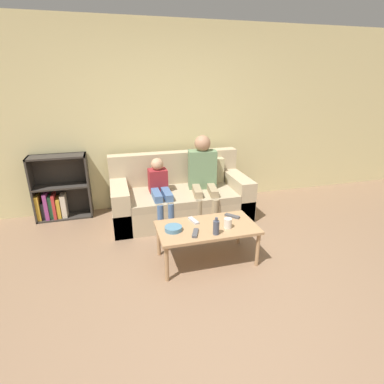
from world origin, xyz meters
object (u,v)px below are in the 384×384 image
(coffee_table, at_px, (207,230))
(couch, at_px, (181,197))
(person_child, at_px, (160,188))
(cup_near, at_px, (228,223))
(tv_remote_0, at_px, (232,216))
(tv_remote_1, at_px, (195,233))
(snack_bowl, at_px, (173,229))
(tv_remote_2, at_px, (194,221))
(bottle, at_px, (216,227))
(bookshelf, at_px, (59,193))
(person_adult, at_px, (203,172))

(coffee_table, bearing_deg, couch, 90.31)
(person_child, height_order, cup_near, person_child)
(person_child, relative_size, tv_remote_0, 5.45)
(couch, bearing_deg, tv_remote_1, -96.89)
(person_child, bearing_deg, tv_remote_1, -83.13)
(tv_remote_0, relative_size, snack_bowl, 0.91)
(couch, height_order, cup_near, couch)
(tv_remote_2, height_order, snack_bowl, snack_bowl)
(coffee_table, relative_size, snack_bowl, 5.92)
(tv_remote_1, distance_m, bottle, 0.22)
(bookshelf, xyz_separation_m, cup_near, (1.85, -1.68, 0.10))
(tv_remote_1, bearing_deg, cup_near, 28.90)
(couch, xyz_separation_m, bottle, (0.04, -1.36, 0.20))
(cup_near, relative_size, bottle, 0.58)
(bottle, bearing_deg, bookshelf, 133.57)
(person_child, xyz_separation_m, snack_bowl, (-0.04, -1.03, -0.06))
(person_adult, bearing_deg, tv_remote_0, -78.40)
(couch, bearing_deg, bottle, -88.31)
(tv_remote_2, relative_size, snack_bowl, 1.01)
(person_child, height_order, tv_remote_1, person_child)
(bottle, bearing_deg, snack_bowl, 154.83)
(bookshelf, bearing_deg, person_adult, -14.35)
(tv_remote_0, height_order, tv_remote_1, same)
(bookshelf, height_order, person_adult, person_adult)
(couch, xyz_separation_m, bookshelf, (-1.65, 0.41, 0.08))
(coffee_table, relative_size, person_child, 1.20)
(couch, distance_m, tv_remote_2, 1.05)
(bookshelf, height_order, person_child, bookshelf)
(bookshelf, height_order, bottle, bookshelf)
(person_adult, bearing_deg, coffee_table, -96.26)
(person_child, bearing_deg, cup_near, -66.02)
(cup_near, height_order, bottle, bottle)
(coffee_table, height_order, bottle, bottle)
(cup_near, bearing_deg, person_child, 114.62)
(tv_remote_1, bearing_deg, tv_remote_0, 50.25)
(couch, height_order, tv_remote_1, couch)
(bookshelf, distance_m, tv_remote_0, 2.47)
(couch, relative_size, coffee_table, 1.80)
(cup_near, bearing_deg, person_adult, 85.22)
(person_child, xyz_separation_m, tv_remote_1, (0.15, -1.16, -0.07))
(person_child, bearing_deg, tv_remote_2, -77.28)
(bookshelf, bearing_deg, snack_bowl, -50.82)
(person_adult, bearing_deg, person_child, -165.50)
(couch, bearing_deg, snack_bowl, -106.67)
(cup_near, bearing_deg, tv_remote_1, -173.72)
(coffee_table, bearing_deg, tv_remote_0, 22.10)
(bottle, bearing_deg, person_child, 106.09)
(tv_remote_2, bearing_deg, tv_remote_0, -14.29)
(bookshelf, distance_m, tv_remote_2, 2.12)
(coffee_table, distance_m, tv_remote_1, 0.21)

